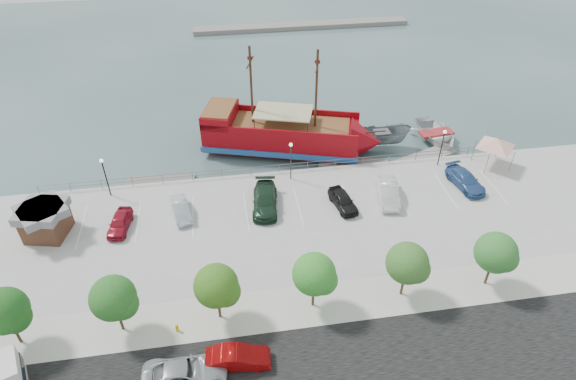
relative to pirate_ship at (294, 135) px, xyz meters
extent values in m
plane|color=#324849|center=(-1.48, -13.10, -2.15)|extent=(160.00, 160.00, 0.00)
cube|color=black|center=(-1.48, -29.10, -1.14)|extent=(100.00, 8.00, 0.04)
cube|color=beige|center=(-1.48, -23.10, -1.13)|extent=(100.00, 4.00, 0.05)
cylinder|color=#5F5F5F|center=(-1.48, -5.30, -0.20)|extent=(50.00, 0.06, 0.06)
cylinder|color=#5F5F5F|center=(-1.48, -5.30, -0.60)|extent=(50.00, 0.06, 0.06)
cube|color=gray|center=(8.52, 41.90, -1.75)|extent=(40.00, 3.00, 0.80)
cube|color=maroon|center=(-1.40, 0.43, -0.10)|extent=(18.04, 10.20, 2.80)
cube|color=#1E4E93|center=(-1.40, 0.43, -1.02)|extent=(18.45, 10.60, 0.65)
cone|color=maroon|center=(7.65, -2.35, -0.10)|extent=(4.81, 5.95, 5.17)
cube|color=maroon|center=(-8.09, 2.48, 2.05)|extent=(4.67, 6.09, 1.51)
cube|color=brown|center=(-8.09, 2.48, 2.86)|extent=(4.33, 5.62, 0.13)
cube|color=brown|center=(-0.89, 0.27, 1.35)|extent=(14.77, 8.63, 0.16)
cube|color=maroon|center=(-0.64, 2.90, 1.68)|extent=(16.53, 5.26, 0.75)
cube|color=maroon|center=(-2.16, -2.04, 1.68)|extent=(16.53, 5.26, 0.75)
cylinder|color=#382111|center=(2.20, -0.67, 5.71)|extent=(0.32, 0.32, 8.83)
cylinder|color=#382111|center=(-4.49, 1.38, 5.71)|extent=(0.32, 0.32, 8.83)
cylinder|color=#382111|center=(2.20, -0.67, 8.40)|extent=(1.09, 3.13, 0.15)
cylinder|color=#382111|center=(-4.49, 1.38, 8.40)|extent=(1.09, 3.13, 0.15)
cube|color=#C0B986|center=(-1.20, 0.37, 2.91)|extent=(7.17, 5.74, 0.13)
cylinder|color=#382111|center=(8.37, -2.57, 1.19)|extent=(2.61, 0.95, 0.64)
imported|color=slate|center=(10.03, -0.84, -0.86)|extent=(6.86, 3.22, 2.56)
imported|color=silver|center=(17.04, -0.23, -1.40)|extent=(5.86, 7.67, 1.48)
cube|color=slate|center=(-14.96, -3.90, -1.94)|extent=(7.30, 2.74, 0.41)
cube|color=slate|center=(6.04, -3.90, -1.92)|extent=(8.04, 4.04, 0.44)
cube|color=gray|center=(14.40, -3.90, -1.93)|extent=(7.68, 4.64, 0.42)
cube|color=#4D2D1D|center=(-24.10, -11.55, 0.04)|extent=(3.86, 3.86, 2.37)
cube|color=slate|center=(-24.10, -11.55, 1.50)|extent=(4.38, 4.38, 0.75)
cylinder|color=slate|center=(18.64, -6.11, 0.05)|extent=(0.08, 0.08, 2.39)
cylinder|color=slate|center=(21.46, -6.08, 0.05)|extent=(0.08, 0.08, 2.39)
cylinder|color=slate|center=(18.67, -8.93, 0.05)|extent=(0.08, 0.08, 2.39)
cylinder|color=slate|center=(21.49, -8.90, 0.05)|extent=(0.08, 0.08, 2.39)
pyramid|color=white|center=(20.07, -7.51, 2.17)|extent=(4.61, 4.61, 0.98)
imported|color=#989C9F|center=(-11.92, -27.91, -0.38)|extent=(5.52, 2.59, 1.53)
imported|color=maroon|center=(-8.44, -27.25, -0.42)|extent=(4.52, 1.95, 1.45)
cylinder|color=#F0B800|center=(-12.58, -23.90, -0.86)|extent=(0.23, 0.23, 0.56)
sphere|color=#F0B800|center=(-12.58, -23.90, -0.56)|extent=(0.24, 0.24, 0.24)
cylinder|color=black|center=(-19.48, -6.60, 0.85)|extent=(0.12, 0.12, 4.00)
sphere|color=#FFF2CC|center=(-19.48, -6.60, 2.95)|extent=(0.36, 0.36, 0.36)
cylinder|color=black|center=(-1.48, -6.60, 0.85)|extent=(0.12, 0.12, 4.00)
sphere|color=#FFF2CC|center=(-1.48, -6.60, 2.95)|extent=(0.36, 0.36, 0.36)
cylinder|color=black|center=(14.52, -6.60, 0.85)|extent=(0.12, 0.12, 4.00)
sphere|color=#FFF2CC|center=(14.52, -6.60, 2.95)|extent=(0.36, 0.36, 0.36)
cylinder|color=#473321|center=(-23.48, -23.10, -0.05)|extent=(0.20, 0.20, 2.20)
sphere|color=#194816|center=(-23.48, -23.10, 2.25)|extent=(3.20, 3.20, 3.20)
sphere|color=#194816|center=(-22.88, -23.40, 1.85)|extent=(2.20, 2.20, 2.20)
cylinder|color=#473321|center=(-16.48, -23.10, -0.05)|extent=(0.20, 0.20, 2.20)
sphere|color=#21531C|center=(-16.48, -23.10, 2.25)|extent=(3.20, 3.20, 3.20)
sphere|color=#21531C|center=(-15.88, -23.40, 1.85)|extent=(2.20, 2.20, 2.20)
cylinder|color=#473321|center=(-9.48, -23.10, -0.05)|extent=(0.20, 0.20, 2.20)
sphere|color=#305917|center=(-9.48, -23.10, 2.25)|extent=(3.20, 3.20, 3.20)
sphere|color=#305917|center=(-8.88, -23.40, 1.85)|extent=(2.20, 2.20, 2.20)
cylinder|color=#473321|center=(-2.48, -23.10, -0.05)|extent=(0.20, 0.20, 2.20)
sphere|color=#2B7024|center=(-2.48, -23.10, 2.25)|extent=(3.20, 3.20, 3.20)
sphere|color=#2B7024|center=(-1.88, -23.40, 1.85)|extent=(2.20, 2.20, 2.20)
cylinder|color=#473321|center=(4.52, -23.10, -0.05)|extent=(0.20, 0.20, 2.20)
sphere|color=#305A22|center=(4.52, -23.10, 2.25)|extent=(3.20, 3.20, 3.20)
sphere|color=#305A22|center=(5.12, -23.40, 1.85)|extent=(2.20, 2.20, 2.20)
cylinder|color=#473321|center=(11.52, -23.10, -0.05)|extent=(0.20, 0.20, 2.20)
sphere|color=#296025|center=(11.52, -23.10, 2.25)|extent=(3.20, 3.20, 3.20)
sphere|color=#296025|center=(12.12, -23.40, 1.85)|extent=(2.20, 2.20, 2.20)
imported|color=maroon|center=(-17.90, -11.79, -0.46)|extent=(2.24, 4.24, 1.37)
imported|color=silver|center=(-12.52, -10.73, -0.46)|extent=(2.26, 4.34, 1.36)
imported|color=#193321|center=(-4.63, -10.78, -0.32)|extent=(3.02, 5.93, 1.65)
imported|color=black|center=(2.70, -11.86, -0.43)|extent=(2.49, 4.45, 1.43)
imported|color=silver|center=(7.30, -11.46, -0.32)|extent=(2.66, 5.23, 1.64)
imported|color=#30548A|center=(15.65, -10.61, -0.42)|extent=(2.90, 5.31, 1.46)
camera|label=1|loc=(-8.06, -46.36, 27.95)|focal=30.00mm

